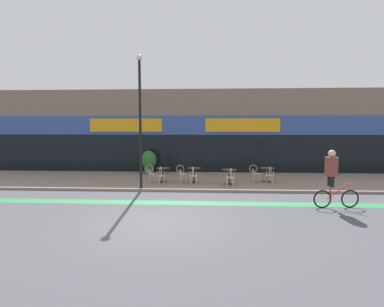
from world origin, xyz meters
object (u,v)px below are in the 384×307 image
bistro_table_1 (194,172)px  cafe_chair_3_near (270,174)px  lamp_post (140,113)px  cafe_chair_0_near (161,174)px  cafe_chair_2_near (230,176)px  bistro_table_2 (229,174)px  cafe_chair_0_side (151,172)px  bistro_table_3 (267,172)px  cafe_chair_1_near (193,174)px  planter_pot (149,161)px  cafe_chair_3_side (255,172)px  cafe_chair_1_side (182,173)px  bistro_table_0 (163,172)px  cyclist_0 (332,174)px

bistro_table_1 → cafe_chair_3_near: size_ratio=0.85×
bistro_table_1 → lamp_post: 4.11m
bistro_table_1 → cafe_chair_3_near: cafe_chair_3_near is taller
cafe_chair_0_near → cafe_chair_2_near: size_ratio=1.00×
bistro_table_2 → cafe_chair_0_side: bearing=174.4°
bistro_table_3 → cafe_chair_1_near: (-3.83, -1.05, -0.02)m
cafe_chair_0_near → planter_pot: planter_pot is taller
cafe_chair_1_near → cafe_chair_3_side: bearing=-65.6°
bistro_table_1 → cafe_chair_1_near: 0.63m
bistro_table_3 → cafe_chair_1_side: bearing=-174.6°
cafe_chair_1_near → lamp_post: 3.94m
bistro_table_0 → cafe_chair_3_side: 4.83m
cafe_chair_0_near → planter_pot: 3.72m
bistro_table_0 → cafe_chair_2_near: size_ratio=0.83×
cafe_chair_3_side → lamp_post: bearing=-162.9°
cafe_chair_3_near → planter_pot: (-6.76, 3.07, 0.25)m
bistro_table_0 → cafe_chair_0_near: size_ratio=0.83×
bistro_table_0 → planter_pot: 3.15m
cafe_chair_1_side → planter_pot: bearing=134.2°
cafe_chair_3_side → bistro_table_2: bearing=-152.5°
bistro_table_2 → cafe_chair_2_near: (0.01, -0.63, -0.02)m
bistro_table_1 → cafe_chair_3_side: (3.19, 0.43, -0.03)m
cafe_chair_3_near → planter_pot: size_ratio=0.64×
bistro_table_2 → bistro_table_3: size_ratio=0.99×
lamp_post → cafe_chair_0_near: bearing=49.0°
cafe_chair_3_side → planter_pot: planter_pot is taller
bistro_table_2 → cafe_chair_3_side: size_ratio=0.83×
cafe_chair_1_side → lamp_post: size_ratio=0.15×
bistro_table_0 → cafe_chair_0_side: (-0.63, 0.00, -0.02)m
cafe_chair_1_side → cafe_chair_3_side: 3.84m
cafe_chair_1_side → lamp_post: bearing=-134.4°
cyclist_0 → planter_pot: bearing=133.5°
bistro_table_0 → cyclist_0: cyclist_0 is taller
cafe_chair_3_near → cafe_chair_3_side: 0.89m
lamp_post → cyclist_0: 8.49m
bistro_table_3 → cyclist_0: cyclist_0 is taller
cafe_chair_3_near → planter_pot: planter_pot is taller
cafe_chair_0_side → cafe_chair_3_side: 5.46m
bistro_table_3 → cafe_chair_1_near: size_ratio=0.84×
bistro_table_0 → cafe_chair_2_near: 3.56m
bistro_table_2 → planter_pot: (-4.72, 3.25, 0.23)m
cafe_chair_0_near → cafe_chair_3_near: (5.45, 0.41, 0.00)m
cafe_chair_1_near → cafe_chair_2_near: same height
cafe_chair_0_near → cafe_chair_1_side: bearing=-54.9°
cafe_chair_1_near → cafe_chair_0_side: bearing=80.0°
bistro_table_3 → cafe_chair_0_side: 6.08m
bistro_table_2 → cafe_chair_1_near: 1.81m
bistro_table_2 → bistro_table_0: bearing=173.4°
bistro_table_0 → bistro_table_1: 1.62m
cafe_chair_0_near → lamp_post: bearing=142.7°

